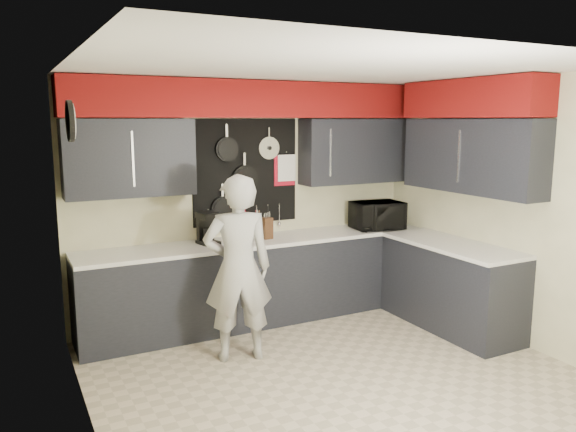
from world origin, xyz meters
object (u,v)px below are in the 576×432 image
microwave (377,215)px  knife_block (267,228)px  person (238,268)px  coffee_maker (207,227)px  utensil_crock (258,232)px

microwave → knife_block: (-1.40, 0.09, -0.04)m
person → coffee_maker: bearing=-77.6°
microwave → coffee_maker: coffee_maker is taller
utensil_crock → coffee_maker: size_ratio=0.43×
microwave → knife_block: 1.40m
microwave → knife_block: microwave is taller
coffee_maker → knife_block: bearing=-17.5°
coffee_maker → person: person is taller
knife_block → coffee_maker: (-0.65, 0.07, 0.06)m
knife_block → coffee_maker: 0.66m
knife_block → coffee_maker: coffee_maker is taller
utensil_crock → coffee_maker: coffee_maker is taller
coffee_maker → person: 0.90m
microwave → knife_block: size_ratio=2.50×
coffee_maker → utensil_crock: bearing=-15.6°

